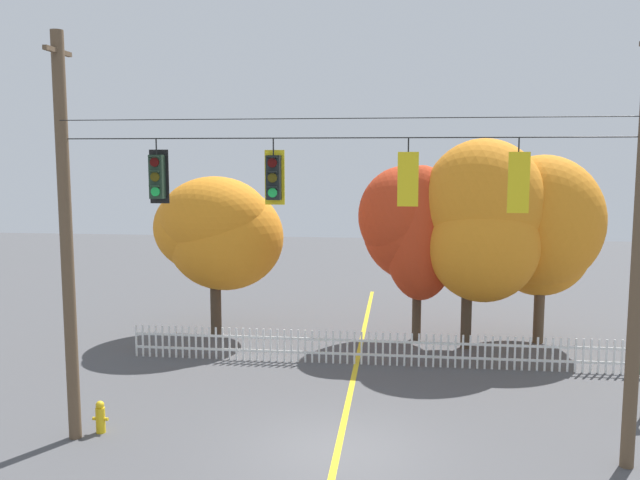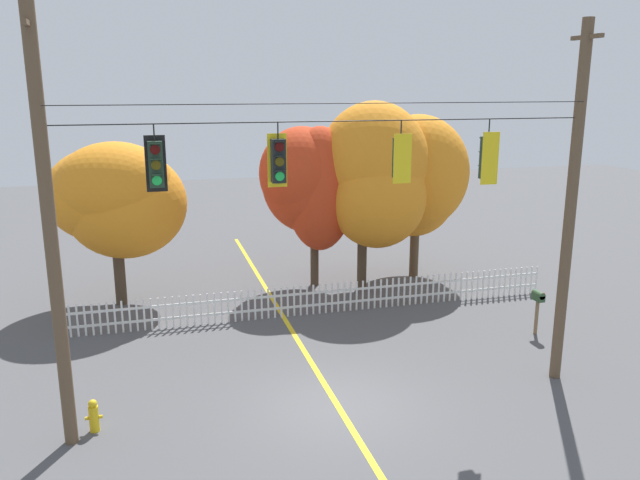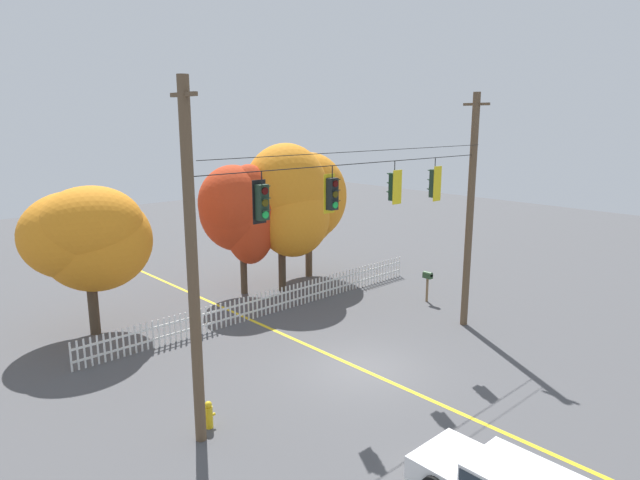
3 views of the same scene
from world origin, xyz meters
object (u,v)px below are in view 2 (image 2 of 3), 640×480
Objects in this scene: traffic_signal_eastbound_side at (156,164)px; autumn_maple_far_west at (417,179)px; traffic_signal_northbound_secondary at (278,161)px; autumn_oak_far_east at (374,178)px; traffic_signal_westbound_side at (400,158)px; autumn_maple_near_fence at (116,196)px; autumn_maple_mid at (310,181)px; traffic_signal_northbound_primary at (488,158)px; fire_hydrant at (94,416)px; roadside_mailbox at (538,299)px.

traffic_signal_eastbound_side is 0.21× the size of autumn_maple_far_west.
traffic_signal_northbound_secondary is at bearing -128.31° from autumn_maple_far_west.
autumn_oak_far_east is at bearing 47.37° from traffic_signal_eastbound_side.
traffic_signal_westbound_side is at bearing -116.21° from autumn_maple_far_west.
autumn_oak_far_east is at bearing -3.82° from autumn_maple_near_fence.
autumn_maple_mid is at bearing 88.26° from traffic_signal_westbound_side.
traffic_signal_northbound_primary is 0.26× the size of autumn_maple_near_fence.
autumn_maple_near_fence is 7.50× the size of fire_hydrant.
autumn_maple_far_west is (2.16, 0.90, -0.27)m from autumn_oak_far_east.
fire_hydrant is (-0.39, -8.99, -3.53)m from autumn_maple_near_fence.
autumn_maple_far_west is (4.45, 0.16, -0.13)m from autumn_maple_mid.
autumn_maple_mid is 9.25m from roadside_mailbox.
traffic_signal_northbound_primary reaches higher than fire_hydrant.
autumn_maple_mid is (0.29, 9.47, -1.89)m from traffic_signal_westbound_side.
traffic_signal_northbound_primary is (2.23, -0.00, -0.06)m from traffic_signal_westbound_side.
roadside_mailbox is (5.94, 2.79, -4.89)m from traffic_signal_westbound_side.
autumn_maple_far_west is (2.51, 9.63, -1.96)m from traffic_signal_northbound_primary.
traffic_signal_westbound_side is 0.99× the size of roadside_mailbox.
traffic_signal_eastbound_side is 0.20× the size of autumn_oak_far_east.
traffic_signal_northbound_primary is 8.90m from autumn_oak_far_east.
roadside_mailbox is (12.69, -6.56, -2.75)m from autumn_maple_near_fence.
fire_hydrant is at bearing -139.27° from autumn_oak_far_east.
fire_hydrant is at bearing 177.12° from traffic_signal_westbound_side.
roadside_mailbox is at bearing -60.48° from autumn_oak_far_east.
autumn_oak_far_east is (2.29, -0.74, 0.15)m from autumn_maple_mid.
traffic_signal_northbound_primary is 0.22× the size of autumn_oak_far_east.
autumn_oak_far_east is 5.00× the size of roadside_mailbox.
autumn_maple_near_fence is 11.49m from autumn_maple_far_west.
traffic_signal_northbound_secondary is 0.23× the size of autumn_maple_mid.
autumn_maple_mid is (3.14, 9.45, -1.91)m from traffic_signal_northbound_secondary.
autumn_oak_far_east reaches higher than traffic_signal_northbound_secondary.
autumn_maple_far_west is 15.51m from fire_hydrant.
autumn_maple_near_fence is at bearing 125.82° from traffic_signal_westbound_side.
autumn_maple_far_west is at bearing 99.95° from roadside_mailbox.
autumn_maple_mid is at bearing 50.81° from fire_hydrant.
autumn_maple_mid is (5.73, 9.45, -1.92)m from traffic_signal_eastbound_side.
autumn_maple_far_west is (4.74, 9.63, -2.02)m from traffic_signal_westbound_side.
autumn_oak_far_east is at bearing -18.00° from autumn_maple_mid.
autumn_maple_mid reaches higher than fire_hydrant.
traffic_signal_northbound_secondary is 0.93× the size of traffic_signal_northbound_primary.
traffic_signal_westbound_side is at bearing -2.88° from fire_hydrant.
traffic_signal_northbound_secondary is 0.20× the size of autumn_oak_far_east.
autumn_maple_far_west is at bearing 37.96° from fire_hydrant.
autumn_maple_near_fence is at bearing 112.66° from traffic_signal_northbound_secondary.
traffic_signal_westbound_side is 2.23m from traffic_signal_northbound_primary.
traffic_signal_westbound_side is at bearing -106.45° from autumn_oak_far_east.
traffic_signal_westbound_side reaches higher than autumn_maple_near_fence.
roadside_mailbox is (13.08, 2.43, 0.78)m from fire_hydrant.
roadside_mailbox is (3.70, 2.79, -4.83)m from traffic_signal_northbound_primary.
roadside_mailbox is at bearing -49.76° from autumn_maple_mid.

